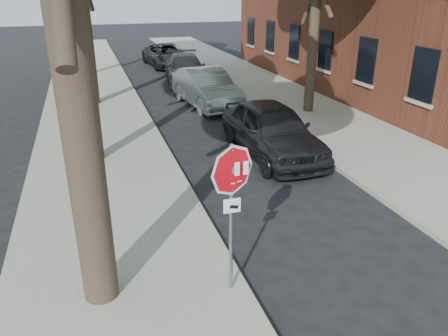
% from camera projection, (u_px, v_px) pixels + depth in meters
% --- Properties ---
extents(ground, '(120.00, 120.00, 0.00)m').
position_uv_depth(ground, '(268.00, 286.00, 7.69)').
color(ground, black).
rests_on(ground, ground).
extents(sidewalk_left, '(4.00, 55.00, 0.12)m').
position_uv_depth(sidewalk_left, '(94.00, 116.00, 17.53)').
color(sidewalk_left, gray).
rests_on(sidewalk_left, ground).
extents(sidewalk_right, '(4.00, 55.00, 0.12)m').
position_uv_depth(sidewalk_right, '(287.00, 101.00, 19.89)').
color(sidewalk_right, gray).
rests_on(sidewalk_right, ground).
extents(curb_left, '(0.12, 55.00, 0.13)m').
position_uv_depth(curb_left, '(145.00, 112.00, 18.10)').
color(curb_left, '#9E9384').
rests_on(curb_left, ground).
extents(curb_right, '(0.12, 55.00, 0.13)m').
position_uv_depth(curb_right, '(245.00, 104.00, 19.32)').
color(curb_right, '#9E9384').
rests_on(curb_right, ground).
extents(stop_sign, '(0.76, 0.34, 2.61)m').
position_uv_depth(stop_sign, '(232.00, 192.00, 6.72)').
color(stop_sign, gray).
rests_on(stop_sign, sidewalk_left).
extents(car_a, '(2.06, 4.88, 1.65)m').
position_uv_depth(car_a, '(272.00, 130.00, 13.34)').
color(car_a, black).
rests_on(car_a, ground).
extents(car_b, '(2.17, 4.99, 1.59)m').
position_uv_depth(car_b, '(206.00, 88.00, 18.96)').
color(car_b, '#919298').
rests_on(car_b, ground).
extents(car_c, '(2.72, 5.33, 1.48)m').
position_uv_depth(car_c, '(185.00, 69.00, 23.70)').
color(car_c, '#45454A').
rests_on(car_c, ground).
extents(car_d, '(2.77, 5.32, 1.43)m').
position_uv_depth(car_d, '(167.00, 55.00, 28.49)').
color(car_d, black).
rests_on(car_d, ground).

